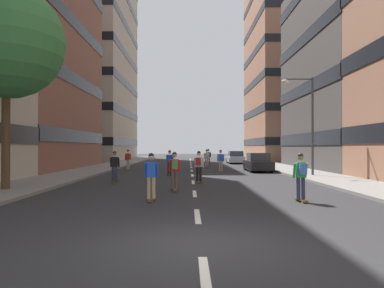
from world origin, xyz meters
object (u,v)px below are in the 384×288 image
Objects in this scene: streetlamp_right at (307,115)px; skater_9 at (199,165)px; skater_5 at (301,174)px; skater_6 at (207,157)px; parked_car_mid at (258,163)px; skater_7 at (209,156)px; skater_4 at (115,165)px; street_tree_near at (6,42)px; parked_car_near at (235,158)px; skater_0 at (151,174)px; skater_8 at (170,161)px; skater_3 at (128,158)px; skater_1 at (221,160)px; skater_2 at (175,169)px.

streetlamp_right reaches higher than skater_9.
skater_5 is 22.07m from skater_6.
parked_car_mid is 2.47× the size of skater_7.
street_tree_near is at bearing -133.51° from skater_4.
skater_0 is (-7.06, -30.32, 0.29)m from parked_car_near.
skater_8 is (-3.11, -9.25, -0.03)m from skater_6.
skater_3 is 7.10m from skater_8.
skater_6 is (-0.79, 6.46, 0.03)m from skater_1.
skater_8 is (-3.53, -13.63, -0.03)m from skater_7.
skater_6 is at bearing 85.48° from skater_9.
skater_1 and skater_3 have the same top height.
streetlamp_right is at bearing -30.10° from skater_3.
skater_1 is at bearing 95.70° from skater_5.
parked_car_near is at bearing 50.61° from skater_7.
skater_5 and skater_6 have the same top height.
skater_5 is 1.00× the size of skater_6.
streetlamp_right is at bearing 48.84° from skater_0.
streetlamp_right is at bearing -40.44° from skater_1.
skater_4 and skater_7 have the same top height.
skater_0 is at bearing -103.10° from parked_car_near.
skater_4 is 15.91m from skater_6.
skater_6 and skater_7 have the same top height.
skater_8 is (-7.03, -17.90, 0.29)m from parked_car_near.
skater_2 is (-6.31, -27.31, 0.32)m from parked_car_near.
skater_1 is (-3.14, -15.11, 0.29)m from parked_car_near.
skater_0 and skater_5 have the same top height.
skater_4 is 1.00× the size of skater_6.
skater_4 reaches higher than parked_car_mid.
street_tree_near is 11.07m from skater_9.
skater_0 reaches higher than parked_car_near.
parked_car_mid is at bearing 112.10° from streetlamp_right.
skater_1 is at bearing 75.54° from skater_0.
parked_car_mid is at bearing 61.76° from skater_9.
skater_2 and skater_6 have the same top height.
skater_7 is at bearing 45.94° from skater_3.
skater_9 is at bearing 24.18° from street_tree_near.
parked_car_near is at bearing 78.27° from skater_1.
skater_0 is 3.10m from skater_2.
skater_7 is (10.29, 23.34, -5.66)m from street_tree_near.
skater_6 is at bearing 96.07° from skater_5.
parked_car_near is 2.47× the size of skater_6.
skater_2 and skater_3 have the same top height.
skater_5 is at bearing -83.93° from skater_6.
skater_3 and skater_8 have the same top height.
skater_2 is 1.00× the size of skater_8.
skater_0 and skater_7 have the same top height.
skater_2 is at bearing 76.06° from skater_0.
skater_4 is at bearing -108.27° from skater_7.
skater_8 is at bearing -56.01° from skater_3.
skater_6 is 1.00× the size of skater_7.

